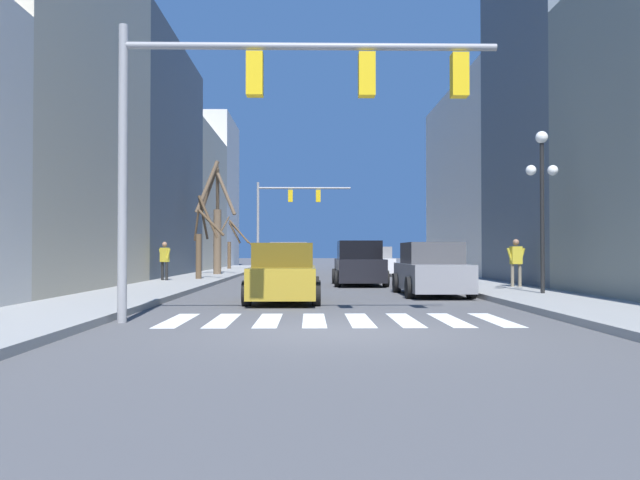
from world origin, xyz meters
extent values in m
plane|color=#4C4C4F|center=(0.00, 0.00, 0.00)|extent=(240.00, 240.00, 0.00)
cube|color=#BCB299|center=(-10.28, 10.25, 6.75)|extent=(6.00, 11.13, 13.49)
cube|color=#515B66|center=(-10.28, 22.27, 6.14)|extent=(6.00, 12.91, 12.28)
cube|color=#BCB299|center=(-10.28, 34.49, 4.96)|extent=(6.00, 11.52, 9.93)
cube|color=beige|center=(-10.28, 44.67, 6.50)|extent=(6.00, 8.85, 13.01)
cube|color=#515B66|center=(10.28, 13.62, 6.85)|extent=(6.00, 8.02, 13.71)
cube|color=beige|center=(10.28, 24.34, 5.21)|extent=(6.00, 13.40, 10.42)
cube|color=white|center=(-3.15, 1.81, 0.00)|extent=(0.45, 2.60, 0.01)
cube|color=white|center=(-2.25, 1.81, 0.00)|extent=(0.45, 2.60, 0.01)
cube|color=white|center=(-1.35, 1.81, 0.00)|extent=(0.45, 2.60, 0.01)
cube|color=white|center=(-0.45, 1.81, 0.00)|extent=(0.45, 2.60, 0.01)
cube|color=white|center=(0.45, 1.81, 0.00)|extent=(0.45, 2.60, 0.01)
cube|color=white|center=(1.35, 1.81, 0.00)|extent=(0.45, 2.60, 0.01)
cube|color=white|center=(2.25, 1.81, 0.00)|extent=(0.45, 2.60, 0.01)
cube|color=white|center=(3.15, 1.81, 0.00)|extent=(0.45, 2.60, 0.01)
cylinder|color=gray|center=(-4.13, 1.44, 2.87)|extent=(0.18, 0.18, 5.74)
cylinder|color=gray|center=(-0.52, 1.44, 5.34)|extent=(7.22, 0.14, 0.14)
cube|color=yellow|center=(-1.60, 1.44, 4.79)|extent=(0.32, 0.28, 0.84)
cube|color=yellow|center=(0.57, 1.44, 4.79)|extent=(0.32, 0.28, 0.84)
cube|color=yellow|center=(2.37, 1.44, 4.79)|extent=(0.32, 0.28, 0.84)
cylinder|color=gray|center=(-4.13, 32.77, 3.09)|extent=(0.18, 0.18, 6.19)
cylinder|color=gray|center=(-0.91, 32.77, 5.79)|extent=(6.44, 0.14, 0.14)
cube|color=yellow|center=(-1.87, 32.77, 5.24)|extent=(0.32, 0.28, 0.84)
cube|color=yellow|center=(0.06, 32.77, 5.24)|extent=(0.32, 0.28, 0.84)
cylinder|color=black|center=(6.25, 7.49, 2.34)|extent=(0.12, 0.12, 4.37)
sphere|color=white|center=(6.25, 7.49, 4.70)|extent=(0.36, 0.36, 0.36)
sphere|color=white|center=(5.93, 7.49, 3.74)|extent=(0.31, 0.31, 0.31)
sphere|color=white|center=(6.57, 7.49, 3.74)|extent=(0.31, 0.31, 0.31)
cube|color=silver|center=(-1.57, 20.86, 0.63)|extent=(1.94, 4.63, 0.91)
cube|color=slate|center=(-1.57, 20.86, 1.45)|extent=(1.79, 2.41, 0.74)
cylinder|color=black|center=(-0.58, 19.42, 0.32)|extent=(0.22, 0.64, 0.64)
cylinder|color=black|center=(-2.56, 19.42, 0.32)|extent=(0.22, 0.64, 0.64)
cylinder|color=black|center=(-0.58, 22.29, 0.32)|extent=(0.22, 0.64, 0.64)
cylinder|color=black|center=(-2.56, 22.29, 0.32)|extent=(0.22, 0.64, 0.64)
cube|color=#A38423|center=(-1.78, 27.59, 0.60)|extent=(1.72, 4.65, 0.85)
cube|color=#594813|center=(-1.78, 27.59, 1.37)|extent=(1.58, 2.42, 0.69)
cylinder|color=black|center=(-0.91, 26.15, 0.32)|extent=(0.22, 0.64, 0.64)
cylinder|color=black|center=(-2.66, 26.15, 0.32)|extent=(0.22, 0.64, 0.64)
cylinder|color=black|center=(-0.91, 29.04, 0.32)|extent=(0.22, 0.64, 0.64)
cylinder|color=black|center=(-2.66, 29.04, 0.32)|extent=(0.22, 0.64, 0.64)
cube|color=#A38423|center=(-1.24, 6.34, 0.56)|extent=(1.70, 4.17, 0.78)
cube|color=#594813|center=(-1.24, 6.34, 1.27)|extent=(1.57, 2.17, 0.63)
cylinder|color=black|center=(-0.37, 5.05, 0.32)|extent=(0.22, 0.64, 0.64)
cylinder|color=black|center=(-2.11, 5.05, 0.32)|extent=(0.22, 0.64, 0.64)
cylinder|color=black|center=(-0.37, 7.64, 0.32)|extent=(0.22, 0.64, 0.64)
cylinder|color=black|center=(-2.11, 7.64, 0.32)|extent=(0.22, 0.64, 0.64)
cube|color=silver|center=(3.16, 25.10, 0.58)|extent=(1.93, 4.34, 0.80)
cube|color=slate|center=(3.16, 25.10, 1.31)|extent=(1.77, 2.26, 0.66)
cylinder|color=black|center=(2.18, 26.45, 0.32)|extent=(0.22, 0.64, 0.64)
cylinder|color=black|center=(4.15, 26.45, 0.32)|extent=(0.22, 0.64, 0.64)
cylinder|color=black|center=(2.18, 23.76, 0.32)|extent=(0.22, 0.64, 0.64)
cylinder|color=black|center=(4.15, 23.76, 0.32)|extent=(0.22, 0.64, 0.64)
cube|color=black|center=(1.46, 14.60, 0.62)|extent=(1.82, 4.12, 0.89)
cube|color=black|center=(1.46, 14.60, 1.43)|extent=(1.68, 2.14, 0.73)
cylinder|color=black|center=(0.53, 15.88, 0.32)|extent=(0.22, 0.64, 0.64)
cylinder|color=black|center=(2.39, 15.88, 0.32)|extent=(0.22, 0.64, 0.64)
cylinder|color=black|center=(0.53, 13.32, 0.32)|extent=(0.22, 0.64, 0.64)
cylinder|color=black|center=(2.39, 13.32, 0.32)|extent=(0.22, 0.64, 0.64)
cube|color=gray|center=(3.25, 8.77, 0.58)|extent=(1.75, 4.37, 0.81)
cube|color=#464648|center=(3.25, 8.77, 1.31)|extent=(1.61, 2.27, 0.66)
cylinder|color=black|center=(2.36, 10.13, 0.32)|extent=(0.22, 0.64, 0.64)
cylinder|color=black|center=(4.15, 10.13, 0.32)|extent=(0.22, 0.64, 0.64)
cylinder|color=black|center=(2.36, 7.42, 0.32)|extent=(0.22, 0.64, 0.64)
cylinder|color=black|center=(4.15, 7.42, 0.32)|extent=(0.22, 0.64, 0.64)
cylinder|color=black|center=(-6.59, 15.91, 0.54)|extent=(0.11, 0.11, 0.77)
cylinder|color=black|center=(-6.81, 16.08, 0.54)|extent=(0.11, 0.11, 0.77)
cube|color=gold|center=(-6.70, 16.00, 1.23)|extent=(0.43, 0.40, 0.61)
sphere|color=#8C664C|center=(-6.70, 16.00, 1.67)|extent=(0.22, 0.22, 0.22)
cylinder|color=gold|center=(-6.53, 15.86, 1.18)|extent=(0.26, 0.23, 0.59)
cylinder|color=gold|center=(-6.87, 16.13, 1.18)|extent=(0.26, 0.23, 0.59)
cylinder|color=#7A705B|center=(6.75, 10.93, 0.54)|extent=(0.12, 0.12, 0.78)
cylinder|color=#7A705B|center=(6.47, 10.88, 0.54)|extent=(0.12, 0.12, 0.78)
cube|color=gold|center=(6.61, 10.91, 1.23)|extent=(0.42, 0.28, 0.61)
sphere|color=#8C664C|center=(6.61, 10.91, 1.68)|extent=(0.22, 0.22, 0.22)
cylinder|color=gold|center=(6.83, 10.95, 1.19)|extent=(0.28, 0.14, 0.59)
cylinder|color=gold|center=(6.40, 10.86, 1.19)|extent=(0.28, 0.14, 0.59)
cylinder|color=brown|center=(-5.53, 23.20, 1.89)|extent=(0.42, 0.42, 3.49)
cylinder|color=brown|center=(-6.05, 22.99, 4.86)|extent=(1.26, 0.64, 2.91)
cylinder|color=brown|center=(-5.60, 23.75, 4.59)|extent=(0.34, 1.28, 2.64)
cylinder|color=brown|center=(-5.03, 22.96, 4.47)|extent=(1.16, 0.68, 2.37)
cylinder|color=brown|center=(-6.00, 23.47, 4.81)|extent=(1.12, 0.73, 2.51)
cylinder|color=brown|center=(-6.28, 34.00, 1.11)|extent=(0.26, 0.26, 1.91)
cylinder|color=brown|center=(-5.48, 34.02, 2.66)|extent=(1.67, 0.14, 1.73)
cylinder|color=brown|center=(-6.78, 33.56, 2.82)|extent=(1.06, 1.00, 2.14)
cylinder|color=brown|center=(-5.56, 33.74, 2.80)|extent=(1.52, 0.68, 1.72)
cylinder|color=brown|center=(-5.90, 34.11, 2.70)|extent=(0.88, 0.35, 1.53)
cylinder|color=brown|center=(-5.50, 17.39, 1.15)|extent=(0.26, 0.26, 2.00)
cylinder|color=brown|center=(-4.94, 17.36, 2.65)|extent=(1.22, 0.19, 1.23)
cylinder|color=brown|center=(-5.09, 17.38, 2.92)|extent=(0.95, 0.14, 1.94)
cylinder|color=brown|center=(-5.38, 17.85, 2.90)|extent=(0.34, 1.02, 1.94)
cylinder|color=brown|center=(-5.64, 17.65, 2.57)|extent=(0.37, 0.62, 1.44)
camera|label=1|loc=(-0.54, -10.55, 1.36)|focal=35.00mm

